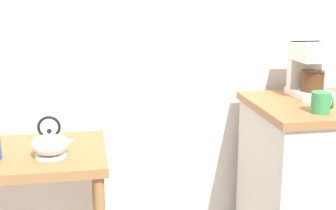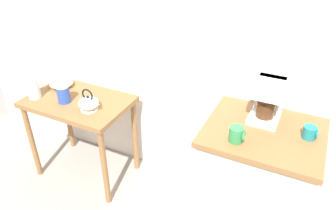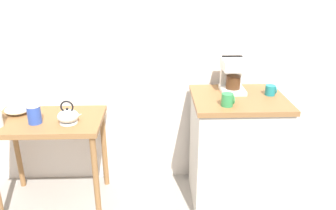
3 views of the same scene
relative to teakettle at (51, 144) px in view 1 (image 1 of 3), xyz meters
name	(u,v)px [view 1 (image 1 of 3)]	position (x,y,z in m)	size (l,w,h in m)	color
wooden_table	(11,177)	(-0.18, 0.08, -0.16)	(0.82, 0.53, 0.74)	olive
kitchen_counter	(320,192)	(1.26, 0.06, -0.34)	(0.69, 0.60, 0.91)	#BCB7AD
teakettle	(51,144)	(0.00, 0.00, 0.00)	(0.19, 0.15, 0.18)	white
coffee_maker	(310,67)	(1.23, 0.20, 0.25)	(0.18, 0.22, 0.26)	white
mug_tall_green	(321,102)	(1.14, -0.11, 0.15)	(0.09, 0.08, 0.09)	#338C4C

